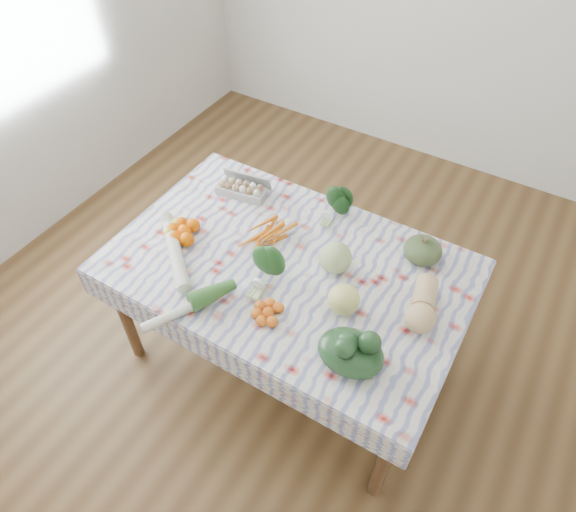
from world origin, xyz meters
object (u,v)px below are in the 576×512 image
object	(u,v)px
dining_table	(288,276)
egg_carton	(241,190)
cabbage	(335,258)
grapefruit	(344,299)
kabocha_squash	(423,250)
butternut_squash	(423,303)

from	to	relation	value
dining_table	egg_carton	bearing A→B (deg)	147.41
cabbage	grapefruit	world-z (taller)	cabbage
egg_carton	grapefruit	distance (m)	0.90
cabbage	grapefruit	distance (m)	0.24
dining_table	kabocha_squash	xyz separation A→B (m)	(0.52, 0.35, 0.14)
butternut_squash	dining_table	bearing A→B (deg)	172.81
dining_table	grapefruit	xyz separation A→B (m)	(0.34, -0.10, 0.15)
dining_table	butternut_squash	size ratio (longest dim) A/B	5.70
butternut_squash	grapefruit	distance (m)	0.34
kabocha_squash	butternut_squash	distance (m)	0.32
dining_table	kabocha_squash	distance (m)	0.64
kabocha_squash	cabbage	size ratio (longest dim) A/B	1.20
butternut_squash	kabocha_squash	bearing A→B (deg)	98.94
cabbage	dining_table	bearing A→B (deg)	-155.78
cabbage	butternut_squash	bearing A→B (deg)	-4.38
butternut_squash	grapefruit	xyz separation A→B (m)	(-0.30, -0.16, 0.00)
dining_table	egg_carton	world-z (taller)	egg_carton
kabocha_squash	grapefruit	size ratio (longest dim) A/B	1.30
egg_carton	kabocha_squash	world-z (taller)	kabocha_squash
egg_carton	kabocha_squash	size ratio (longest dim) A/B	1.48
egg_carton	butternut_squash	xyz separation A→B (m)	(1.10, -0.24, 0.03)
cabbage	butternut_squash	world-z (taller)	cabbage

